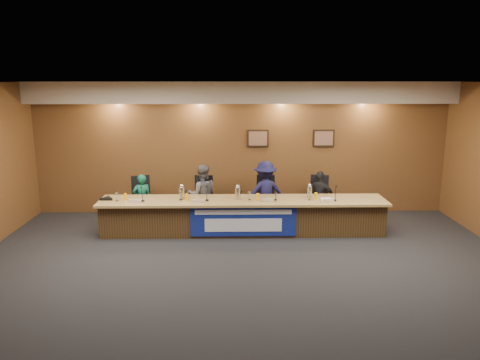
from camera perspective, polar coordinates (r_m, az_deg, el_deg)
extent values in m
plane|color=black|center=(8.00, 0.76, -11.93)|extent=(10.00, 10.00, 0.00)
cube|color=silver|center=(7.29, 0.83, 11.65)|extent=(10.00, 8.00, 0.04)
cube|color=brown|center=(11.41, 0.16, 3.87)|extent=(10.00, 0.04, 3.20)
cube|color=beige|center=(11.04, 0.19, 10.62)|extent=(10.00, 0.50, 0.50)
cube|color=#422D16|center=(10.12, 0.34, -4.51)|extent=(6.00, 0.80, 0.70)
cube|color=#9D7C47|center=(9.97, 0.35, -2.53)|extent=(6.10, 0.95, 0.05)
cube|color=navy|center=(9.72, 0.40, -5.05)|extent=(2.20, 0.02, 0.65)
cube|color=silver|center=(9.65, 0.41, -3.94)|extent=(2.00, 0.01, 0.10)
cube|color=silver|center=(9.73, 0.40, -5.52)|extent=(1.60, 0.01, 0.28)
cube|color=black|center=(11.36, 2.19, 5.09)|extent=(0.52, 0.04, 0.42)
cube|color=black|center=(11.56, 10.16, 5.04)|extent=(0.52, 0.04, 0.42)
imported|color=#0F533C|center=(10.86, -11.85, -2.33)|extent=(0.49, 0.40, 1.17)
imported|color=#555359|center=(10.66, -4.61, -1.78)|extent=(0.73, 0.60, 1.38)
imported|color=#121238|center=(10.66, 3.08, -1.56)|extent=(1.04, 0.74, 1.45)
imported|color=black|center=(10.85, 9.69, -2.12)|extent=(0.77, 0.53, 1.22)
cube|color=black|center=(10.98, -11.73, -2.72)|extent=(0.62, 0.62, 0.08)
cube|color=black|center=(10.81, -4.56, -2.73)|extent=(0.52, 0.52, 0.08)
cube|color=black|center=(10.81, 3.03, -2.70)|extent=(0.55, 0.55, 0.08)
cube|color=black|center=(10.97, 9.57, -2.64)|extent=(0.57, 0.57, 0.08)
cube|color=white|center=(9.94, -12.73, -2.48)|extent=(0.24, 0.08, 0.10)
cylinder|color=black|center=(10.03, -11.77, -2.50)|extent=(0.07, 0.07, 0.02)
cylinder|color=#FFB107|center=(10.18, -13.79, -2.01)|extent=(0.06, 0.06, 0.15)
cylinder|color=silver|center=(10.15, -14.79, -2.01)|extent=(0.08, 0.08, 0.18)
cube|color=white|center=(9.73, -5.17, -2.55)|extent=(0.24, 0.08, 0.10)
cylinder|color=black|center=(9.90, -4.03, -2.46)|extent=(0.07, 0.07, 0.02)
cylinder|color=#FFB107|center=(9.92, -6.50, -2.10)|extent=(0.06, 0.06, 0.15)
cylinder|color=silver|center=(9.97, -7.27, -1.95)|extent=(0.08, 0.08, 0.18)
cube|color=white|center=(9.77, 3.48, -2.44)|extent=(0.24, 0.08, 0.10)
cylinder|color=black|center=(9.94, 4.32, -2.40)|extent=(0.07, 0.07, 0.02)
cylinder|color=#FFB107|center=(9.90, 2.17, -2.06)|extent=(0.06, 0.06, 0.15)
cylinder|color=silver|center=(9.90, 1.14, -1.95)|extent=(0.08, 0.08, 0.18)
cube|color=white|center=(9.91, 10.74, -2.44)|extent=(0.24, 0.08, 0.10)
cylinder|color=black|center=(10.07, 11.47, -2.43)|extent=(0.07, 0.07, 0.02)
cylinder|color=#FFB107|center=(10.09, 9.23, -1.93)|extent=(0.06, 0.06, 0.15)
cylinder|color=silver|center=(10.01, 8.44, -1.94)|extent=(0.08, 0.08, 0.18)
cylinder|color=silver|center=(10.05, -7.10, -1.60)|extent=(0.13, 0.13, 0.26)
cylinder|color=silver|center=(9.94, -0.29, -1.65)|extent=(0.11, 0.11, 0.26)
cylinder|color=silver|center=(10.16, 8.47, -1.48)|extent=(0.11, 0.11, 0.26)
cylinder|color=black|center=(10.34, -15.91, -2.19)|extent=(0.32, 0.32, 0.05)
cube|color=white|center=(10.15, 10.55, -2.31)|extent=(0.26, 0.33, 0.01)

